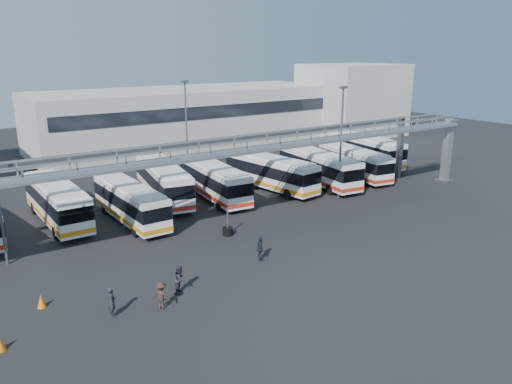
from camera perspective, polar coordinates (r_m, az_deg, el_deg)
ground at (r=34.75m, az=2.77°, el=-6.62°), size 140.00×140.00×0.00m
gantry at (r=37.74m, az=-2.47°, el=4.00°), size 51.40×5.15×7.10m
warehouse at (r=71.48m, az=-7.89°, el=8.42°), size 42.00×14.00×8.00m
building_right at (r=81.62m, az=10.90°, el=10.30°), size 14.00×12.00×11.00m
light_pole_mid at (r=45.84m, az=9.70°, el=6.24°), size 0.70×0.35×10.21m
light_pole_back at (r=53.53m, az=-7.97°, el=7.72°), size 0.70×0.35×10.21m
bus_2 at (r=42.36m, az=-21.80°, el=-0.92°), size 2.73×11.02×3.34m
bus_3 at (r=40.74m, az=-14.16°, el=-1.09°), size 2.65×10.24×3.09m
bus_4 at (r=45.88m, az=-10.57°, el=1.30°), size 4.51×11.56×3.43m
bus_5 at (r=45.84m, az=-4.82°, el=1.38°), size 3.37×10.86×3.25m
bus_6 at (r=48.68m, az=1.73°, el=2.35°), size 3.97×11.10×3.30m
bus_7 at (r=50.88m, az=7.19°, el=2.89°), size 3.75×11.38×3.39m
bus_8 at (r=54.40m, az=11.13°, el=3.44°), size 3.97×10.64×3.16m
bus_9 at (r=60.42m, az=12.24°, el=4.82°), size 4.02×11.78×3.51m
pedestrian_a at (r=27.37m, az=-16.14°, el=-11.98°), size 0.58×0.71×1.67m
pedestrian_b at (r=29.03m, az=-8.66°, el=-9.83°), size 1.00×1.01×1.64m
pedestrian_c at (r=27.56m, az=-10.75°, el=-11.54°), size 1.07×1.13×1.54m
pedestrian_d at (r=32.78m, az=0.48°, el=-6.50°), size 0.70×1.04×1.64m
cone_left at (r=26.71m, az=-27.24°, el=-15.10°), size 0.54×0.54×0.77m
cone_right at (r=29.73m, az=-23.34°, el=-11.37°), size 0.59×0.59×0.74m
tire_stack at (r=37.24m, az=-3.26°, el=-4.43°), size 0.77×0.77×2.19m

